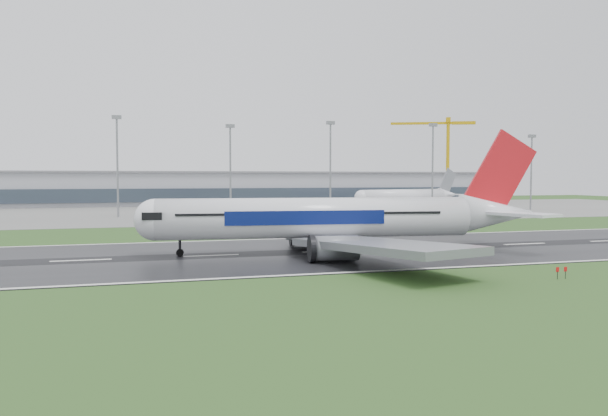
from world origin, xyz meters
name	(u,v)px	position (x,y,z in m)	size (l,w,h in m)	color
ground	(431,248)	(0.00, 0.00, 0.00)	(520.00, 520.00, 0.00)	#24471A
runway	(431,248)	(0.00, 0.00, 0.05)	(400.00, 45.00, 0.10)	black
apron	(276,210)	(0.00, 125.00, 0.04)	(400.00, 130.00, 0.08)	slate
terminal	(249,188)	(0.00, 185.00, 7.50)	(240.00, 36.00, 15.00)	gray
main_airliner	(344,193)	(-17.91, -2.65, 10.24)	(68.71, 65.44, 20.29)	white
parked_airliner	(407,189)	(54.39, 121.15, 8.23)	(55.58, 51.75, 16.29)	white
tower_crane	(448,159)	(118.55, 200.00, 23.51)	(47.87, 2.61, 47.02)	#C59709
floodmast_1	(117,168)	(-58.31, 100.00, 15.82)	(0.64, 0.64, 31.64)	gray
floodmast_2	(230,172)	(-21.80, 100.00, 14.86)	(0.64, 0.64, 29.71)	gray
floodmast_3	(330,169)	(14.01, 100.00, 15.86)	(0.64, 0.64, 31.71)	gray
floodmast_4	(433,169)	(54.52, 100.00, 15.99)	(0.64, 0.64, 31.98)	gray
floodmast_5	(531,174)	(98.09, 100.00, 14.33)	(0.64, 0.64, 28.66)	gray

